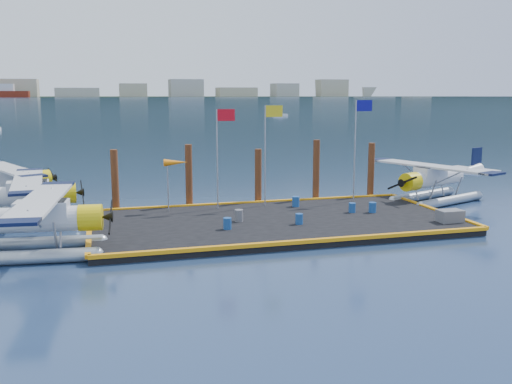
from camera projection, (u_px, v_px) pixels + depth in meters
ground at (275, 226)px, 31.90m from camera, size 4000.00×4000.00×0.00m
dock at (275, 223)px, 31.86m from camera, size 20.00×10.00×0.40m
dock_bumpers at (275, 217)px, 31.81m from camera, size 20.25×10.25×0.18m
far_backdrop at (182, 91)px, 1743.29m from camera, size 3050.00×2050.00×810.00m
seaplane_a at (33, 223)px, 25.69m from camera, size 9.13×10.07×3.57m
seaplane_b at (21, 199)px, 31.90m from camera, size 8.80×9.71×3.44m
seaplane_c at (4, 185)px, 36.64m from camera, size 8.93×9.36×3.44m
seaplane_d at (434, 181)px, 38.26m from camera, size 9.07×9.59×3.48m
drum_0 at (239, 216)px, 31.20m from camera, size 0.46×0.46×0.65m
drum_1 at (299, 219)px, 30.57m from camera, size 0.41×0.41×0.57m
drum_2 at (372, 207)px, 33.53m from camera, size 0.43×0.43×0.61m
drum_3 at (227, 223)px, 29.44m from camera, size 0.42×0.42×0.60m
drum_4 at (352, 208)px, 33.55m from camera, size 0.40×0.40×0.57m
drum_5 at (296, 202)px, 35.26m from camera, size 0.45×0.45×0.63m
crate at (450, 216)px, 31.10m from camera, size 1.32×0.88×0.66m
flagpole_red at (220, 143)px, 34.15m from camera, size 1.14×0.08×6.00m
flagpole_yellow at (268, 140)px, 34.91m from camera, size 1.14×0.08×6.20m
flagpole_blue at (358, 135)px, 36.44m from camera, size 1.14×0.08×6.50m
windsock at (175, 164)px, 33.64m from camera, size 1.40×0.44×3.12m
piling_0 at (115, 183)px, 34.47m from camera, size 0.44×0.44×4.00m
piling_1 at (189, 178)px, 35.62m from camera, size 0.44×0.44×4.20m
piling_2 at (258, 178)px, 36.83m from camera, size 0.44×0.44×3.80m
piling_3 at (316, 172)px, 37.82m from camera, size 0.44×0.44×4.30m
piling_4 at (371, 172)px, 38.89m from camera, size 0.44×0.44×4.00m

